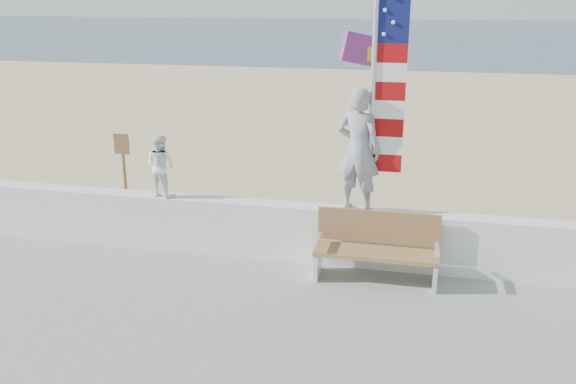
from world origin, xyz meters
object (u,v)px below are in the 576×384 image
adult (358,150)px  child (161,165)px  flag (382,84)px  bench (377,246)px

adult → child: size_ratio=1.84×
adult → flag: flag is taller
adult → flag: (0.30, -0.00, 0.98)m
bench → adult: bearing=128.8°
child → bench: child is taller
child → flag: flag is taller
child → flag: bearing=-165.2°
adult → bench: (0.37, -0.45, -1.32)m
adult → bench: size_ratio=1.04×
adult → flag: 1.03m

